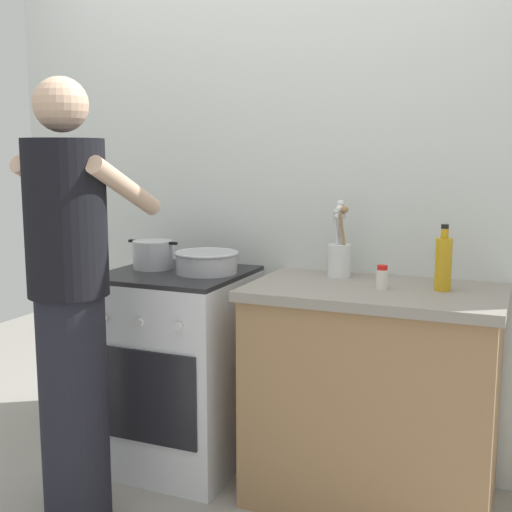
{
  "coord_description": "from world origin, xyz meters",
  "views": [
    {
      "loc": [
        1.12,
        -2.41,
        1.43
      ],
      "look_at": [
        0.05,
        0.12,
        1.0
      ],
      "focal_mm": 46.69,
      "sensor_mm": 36.0,
      "label": 1
    }
  ],
  "objects_px": {
    "stove_range": "(178,368)",
    "utensil_crock": "(339,253)",
    "mixing_bowl": "(207,261)",
    "spice_bottle": "(382,277)",
    "pot": "(153,255)",
    "oil_bottle": "(443,263)",
    "person": "(71,305)"
  },
  "relations": [
    {
      "from": "stove_range",
      "to": "utensil_crock",
      "type": "distance_m",
      "value": 0.91
    },
    {
      "from": "utensil_crock",
      "to": "mixing_bowl",
      "type": "bearing_deg",
      "value": -165.73
    },
    {
      "from": "mixing_bowl",
      "to": "stove_range",
      "type": "bearing_deg",
      "value": -169.24
    },
    {
      "from": "spice_bottle",
      "to": "pot",
      "type": "bearing_deg",
      "value": 177.32
    },
    {
      "from": "mixing_bowl",
      "to": "oil_bottle",
      "type": "xyz_separation_m",
      "value": [
        1.01,
        0.02,
        0.06
      ]
    },
    {
      "from": "mixing_bowl",
      "to": "spice_bottle",
      "type": "height_order",
      "value": "mixing_bowl"
    },
    {
      "from": "mixing_bowl",
      "to": "person",
      "type": "xyz_separation_m",
      "value": [
        -0.27,
        -0.61,
        -0.09
      ]
    },
    {
      "from": "utensil_crock",
      "to": "person",
      "type": "xyz_separation_m",
      "value": [
        -0.83,
        -0.75,
        -0.14
      ]
    },
    {
      "from": "oil_bottle",
      "to": "person",
      "type": "xyz_separation_m",
      "value": [
        -1.28,
        -0.63,
        -0.15
      ]
    },
    {
      "from": "utensil_crock",
      "to": "person",
      "type": "bearing_deg",
      "value": -137.98
    },
    {
      "from": "person",
      "to": "pot",
      "type": "bearing_deg",
      "value": 91.21
    },
    {
      "from": "spice_bottle",
      "to": "oil_bottle",
      "type": "height_order",
      "value": "oil_bottle"
    },
    {
      "from": "mixing_bowl",
      "to": "person",
      "type": "relative_size",
      "value": 0.17
    },
    {
      "from": "pot",
      "to": "person",
      "type": "relative_size",
      "value": 0.15
    },
    {
      "from": "mixing_bowl",
      "to": "utensil_crock",
      "type": "relative_size",
      "value": 0.87
    },
    {
      "from": "spice_bottle",
      "to": "mixing_bowl",
      "type": "bearing_deg",
      "value": 176.81
    },
    {
      "from": "mixing_bowl",
      "to": "utensil_crock",
      "type": "xyz_separation_m",
      "value": [
        0.56,
        0.14,
        0.05
      ]
    },
    {
      "from": "stove_range",
      "to": "utensil_crock",
      "type": "bearing_deg",
      "value": 13.58
    },
    {
      "from": "spice_bottle",
      "to": "oil_bottle",
      "type": "relative_size",
      "value": 0.37
    },
    {
      "from": "mixing_bowl",
      "to": "spice_bottle",
      "type": "xyz_separation_m",
      "value": [
        0.79,
        -0.04,
        -0.01
      ]
    },
    {
      "from": "pot",
      "to": "utensil_crock",
      "type": "xyz_separation_m",
      "value": [
        0.84,
        0.14,
        0.04
      ]
    },
    {
      "from": "pot",
      "to": "oil_bottle",
      "type": "xyz_separation_m",
      "value": [
        1.29,
        0.01,
        0.04
      ]
    },
    {
      "from": "utensil_crock",
      "to": "spice_bottle",
      "type": "height_order",
      "value": "utensil_crock"
    },
    {
      "from": "stove_range",
      "to": "utensil_crock",
      "type": "xyz_separation_m",
      "value": [
        0.7,
        0.17,
        0.55
      ]
    },
    {
      "from": "mixing_bowl",
      "to": "spice_bottle",
      "type": "relative_size",
      "value": 3.03
    },
    {
      "from": "utensil_crock",
      "to": "spice_bottle",
      "type": "relative_size",
      "value": 3.5
    },
    {
      "from": "mixing_bowl",
      "to": "utensil_crock",
      "type": "bearing_deg",
      "value": 14.27
    },
    {
      "from": "stove_range",
      "to": "person",
      "type": "xyz_separation_m",
      "value": [
        -0.13,
        -0.58,
        0.41
      ]
    },
    {
      "from": "pot",
      "to": "utensil_crock",
      "type": "distance_m",
      "value": 0.86
    },
    {
      "from": "pot",
      "to": "spice_bottle",
      "type": "distance_m",
      "value": 1.07
    },
    {
      "from": "mixing_bowl",
      "to": "utensil_crock",
      "type": "distance_m",
      "value": 0.58
    },
    {
      "from": "spice_bottle",
      "to": "oil_bottle",
      "type": "distance_m",
      "value": 0.24
    }
  ]
}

